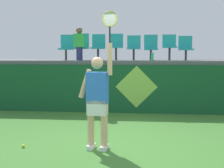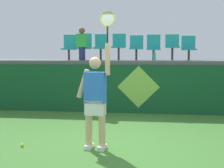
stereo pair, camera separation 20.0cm
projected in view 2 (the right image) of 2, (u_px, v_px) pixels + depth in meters
name	position (u px, v px, depth m)	size (l,w,h in m)	color
ground_plane	(112.00, 146.00, 5.83)	(40.00, 40.00, 0.00)	#3D752D
court_back_wall	(125.00, 89.00, 9.10)	(11.22, 0.20, 1.47)	#144C28
spectator_platform	(128.00, 62.00, 10.35)	(11.22, 2.79, 0.12)	#56565B
tennis_player	(96.00, 98.00, 5.55)	(0.75, 0.31, 2.56)	white
tennis_ball	(22.00, 145.00, 5.78)	(0.07, 0.07, 0.07)	#D1E533
water_bottle	(155.00, 57.00, 8.99)	(0.08, 0.08, 0.25)	#26B272
stadium_chair_0	(69.00, 46.00, 10.02)	(0.44, 0.42, 0.85)	#38383D
stadium_chair_1	(85.00, 45.00, 9.95)	(0.44, 0.42, 0.89)	#38383D
stadium_chair_2	(101.00, 46.00, 9.88)	(0.44, 0.42, 0.86)	#38383D
stadium_chair_3	(119.00, 45.00, 9.80)	(0.44, 0.42, 0.87)	#38383D
stadium_chair_4	(136.00, 46.00, 9.74)	(0.44, 0.42, 0.81)	#38383D
stadium_chair_5	(154.00, 46.00, 9.68)	(0.44, 0.42, 0.84)	#38383D
stadium_chair_6	(172.00, 45.00, 9.59)	(0.44, 0.42, 0.84)	#38383D
stadium_chair_7	(189.00, 47.00, 9.54)	(0.44, 0.42, 0.79)	#38383D
spectator_0	(82.00, 43.00, 9.54)	(0.34, 0.20, 1.05)	navy
wall_signage_mount	(138.00, 113.00, 9.02)	(1.27, 0.01, 1.44)	#144C28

